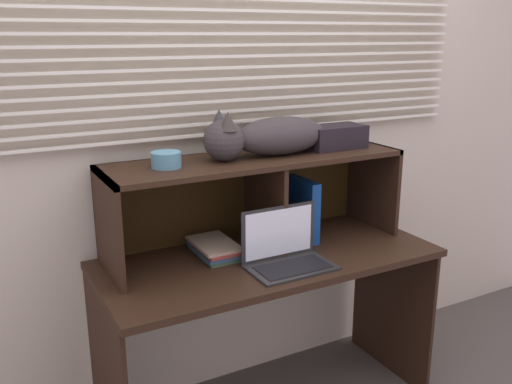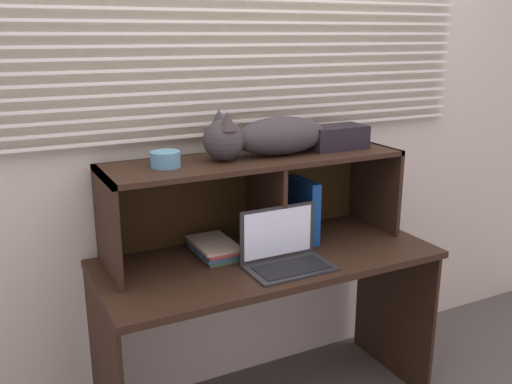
% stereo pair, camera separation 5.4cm
% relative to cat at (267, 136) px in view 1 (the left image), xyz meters
% --- Properties ---
extents(back_panel_with_blinds, '(4.40, 0.08, 2.50)m').
position_rel_cat_xyz_m(back_panel_with_blinds, '(-0.05, 0.24, -0.00)').
color(back_panel_with_blinds, beige).
rests_on(back_panel_with_blinds, ground).
extents(desk, '(1.45, 0.63, 0.77)m').
position_rel_cat_xyz_m(desk, '(-0.05, -0.12, -0.64)').
color(desk, black).
rests_on(desk, ground).
extents(hutch_shelf_unit, '(1.31, 0.38, 0.41)m').
position_rel_cat_xyz_m(hutch_shelf_unit, '(-0.05, 0.03, -0.20)').
color(hutch_shelf_unit, black).
rests_on(hutch_shelf_unit, desk).
extents(cat, '(0.74, 0.19, 0.21)m').
position_rel_cat_xyz_m(cat, '(0.00, 0.00, 0.00)').
color(cat, '#342F30').
rests_on(cat, hutch_shelf_unit).
extents(laptop, '(0.35, 0.22, 0.24)m').
position_rel_cat_xyz_m(laptop, '(-0.04, -0.24, -0.44)').
color(laptop, '#242424').
rests_on(laptop, desk).
extents(binder_upright, '(0.05, 0.23, 0.28)m').
position_rel_cat_xyz_m(binder_upright, '(0.19, 0.00, -0.35)').
color(binder_upright, navy).
rests_on(binder_upright, desk).
extents(book_stack, '(0.17, 0.27, 0.06)m').
position_rel_cat_xyz_m(book_stack, '(-0.25, 0.00, -0.47)').
color(book_stack, '#44694B').
rests_on(book_stack, desk).
extents(small_basket, '(0.12, 0.12, 0.06)m').
position_rel_cat_xyz_m(small_basket, '(-0.45, 0.00, -0.05)').
color(small_basket, teal).
rests_on(small_basket, hutch_shelf_unit).
extents(storage_box, '(0.27, 0.15, 0.10)m').
position_rel_cat_xyz_m(storage_box, '(0.36, 0.00, -0.03)').
color(storage_box, black).
rests_on(storage_box, hutch_shelf_unit).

